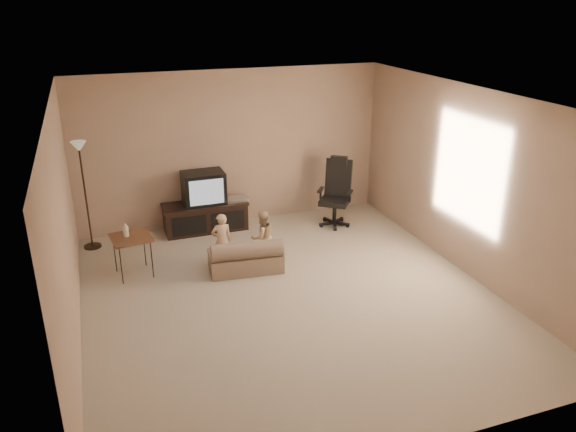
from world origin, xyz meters
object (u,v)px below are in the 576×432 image
side_table (131,238)px  floor_lamp (82,172)px  child_sofa (246,258)px  toddler_right (262,237)px  toddler_left (222,240)px  office_chair (336,201)px  tv_stand (205,207)px

side_table → floor_lamp: (-0.51, 1.12, 0.65)m
child_sofa → toddler_right: 0.41m
side_table → toddler_right: toddler_right is taller
toddler_left → toddler_right: bearing=176.3°
office_chair → side_table: office_chair is taller
side_table → child_sofa: size_ratio=0.73×
child_sofa → floor_lamp: bearing=148.5°
child_sofa → side_table: bearing=170.6°
side_table → floor_lamp: bearing=114.6°
tv_stand → toddler_left: 1.36m
toddler_left → tv_stand: bearing=-92.1°
office_chair → toddler_right: size_ratio=1.47×
side_table → floor_lamp: floor_lamp is taller
tv_stand → toddler_right: (0.52, -1.40, -0.02)m
tv_stand → side_table: tv_stand is taller
office_chair → side_table: size_ratio=1.48×
tv_stand → toddler_right: bearing=-69.9°
side_table → toddler_right: 1.79m
child_sofa → toddler_right: toddler_right is taller
side_table → toddler_left: (1.20, -0.16, -0.15)m
floor_lamp → toddler_right: size_ratio=2.13×
tv_stand → child_sofa: (0.22, -1.61, -0.21)m
child_sofa → toddler_left: toddler_left is taller
toddler_left → side_table: bearing=-7.6°
tv_stand → toddler_right: size_ratio=1.78×
side_table → office_chair: bearing=12.4°
office_chair → child_sofa: 2.18m
tv_stand → floor_lamp: size_ratio=0.83×
side_table → toddler_right: bearing=-6.5°
floor_lamp → child_sofa: 2.69m
tv_stand → toddler_left: (-0.05, -1.36, -0.01)m
toddler_left → toddler_right: size_ratio=1.03×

